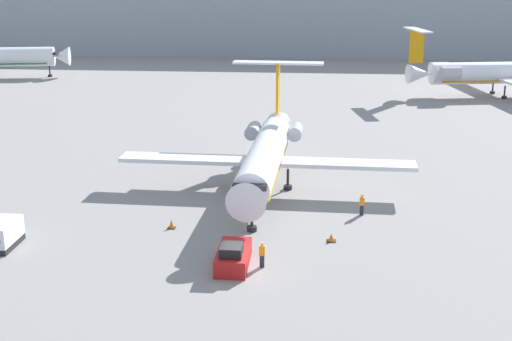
# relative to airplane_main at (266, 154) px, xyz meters

# --- Properties ---
(ground_plane) EXTENTS (600.00, 600.00, 0.00)m
(ground_plane) POSITION_rel_airplane_main_xyz_m (-0.43, -17.50, -3.51)
(ground_plane) COLOR gray
(terminal_building) EXTENTS (180.00, 16.80, 15.58)m
(terminal_building) POSITION_rel_airplane_main_xyz_m (-0.43, 102.50, 4.31)
(terminal_building) COLOR #8C939E
(terminal_building) RESTS_ON ground
(airplane_main) EXTENTS (26.93, 26.46, 10.27)m
(airplane_main) POSITION_rel_airplane_main_xyz_m (0.00, 0.00, 0.00)
(airplane_main) COLOR silver
(airplane_main) RESTS_ON ground
(pushback_tug) EXTENTS (2.13, 4.82, 1.92)m
(pushback_tug) POSITION_rel_airplane_main_xyz_m (-0.97, -16.83, -2.79)
(pushback_tug) COLOR #B21919
(pushback_tug) RESTS_ON ground
(luggage_cart) EXTENTS (2.01, 3.61, 1.94)m
(luggage_cart) POSITION_rel_airplane_main_xyz_m (-18.29, -14.89, -2.54)
(luggage_cart) COLOR #232326
(luggage_cart) RESTS_ON ground
(worker_near_tug) EXTENTS (0.40, 0.26, 1.83)m
(worker_near_tug) POSITION_rel_airplane_main_xyz_m (1.02, -16.87, -2.54)
(worker_near_tug) COLOR #232838
(worker_near_tug) RESTS_ON ground
(worker_by_wing) EXTENTS (0.40, 0.25, 1.80)m
(worker_by_wing) POSITION_rel_airplane_main_xyz_m (8.39, -5.65, -2.56)
(worker_by_wing) COLOR #232838
(worker_by_wing) RESTS_ON ground
(traffic_cone_left) EXTENTS (0.61, 0.61, 0.70)m
(traffic_cone_left) POSITION_rel_airplane_main_xyz_m (-6.68, -10.04, -3.17)
(traffic_cone_left) COLOR black
(traffic_cone_left) RESTS_ON ground
(traffic_cone_right) EXTENTS (0.70, 0.70, 0.61)m
(traffic_cone_right) POSITION_rel_airplane_main_xyz_m (5.81, -11.70, -3.22)
(traffic_cone_right) COLOR black
(traffic_cone_right) RESTS_ON ground
(airplane_parked_far_right) EXTENTS (32.67, 32.81, 10.46)m
(airplane_parked_far_right) POSITION_rel_airplane_main_xyz_m (33.62, 51.95, 0.17)
(airplane_parked_far_right) COLOR white
(airplane_parked_far_right) RESTS_ON ground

